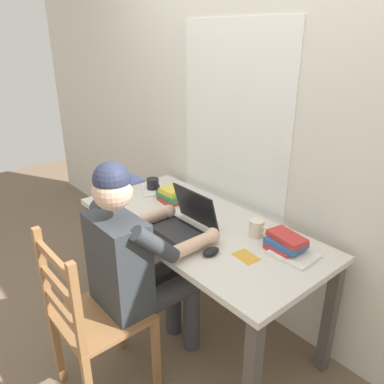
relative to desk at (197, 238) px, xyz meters
The scene contains 14 objects.
ground_plane 0.66m from the desk, ahead, with size 8.00×8.00×0.00m, color brown.
back_wall 0.78m from the desk, 90.32° to the left, with size 6.00×0.08×2.60m.
desk is the anchor object (origin of this frame).
seated_person 0.44m from the desk, 86.18° to the right, with size 0.50×0.60×1.26m.
wooden_chair 0.75m from the desk, 87.66° to the right, with size 0.42×0.42×0.96m.
laptop 0.19m from the desk, 84.69° to the right, with size 0.33×0.29×0.23m.
computer_mouse 0.36m from the desk, 29.61° to the right, with size 0.06×0.10×0.03m, color black.
coffee_mug_white 0.38m from the desk, 25.88° to the left, with size 0.12×0.08×0.09m.
coffee_mug_dark 0.62m from the desk, behind, with size 0.12×0.09×0.09m.
book_stack_main 0.55m from the desk, 16.03° to the left, with size 0.21×0.15×0.09m.
book_stack_side 0.39m from the desk, 167.12° to the left, with size 0.21×0.16×0.09m.
paper_pile_near_laptop 0.60m from the desk, 13.59° to the left, with size 0.21×0.18×0.02m, color silver.
paper_pile_back_corner 0.61m from the desk, behind, with size 0.24×0.15×0.01m, color silver.
landscape_photo_print 0.44m from the desk, ahead, with size 0.13×0.09×0.00m, color gold.
Camera 1 is at (1.49, -1.31, 1.79)m, focal length 35.54 mm.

